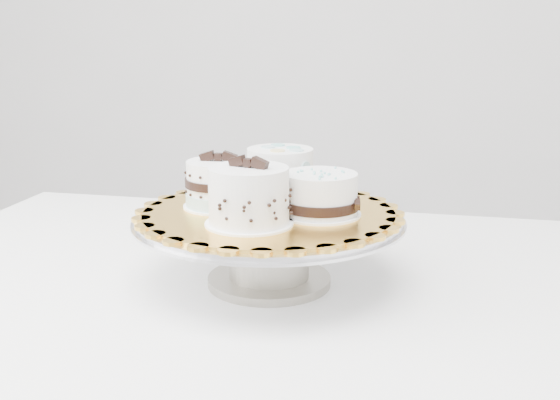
% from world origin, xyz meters
% --- Properties ---
extents(table, '(1.27, 0.88, 0.75)m').
position_xyz_m(table, '(0.06, 0.10, 0.68)').
color(table, white).
rests_on(table, floor).
extents(cake_stand, '(0.39, 0.39, 0.11)m').
position_xyz_m(cake_stand, '(0.08, 0.07, 0.82)').
color(cake_stand, gray).
rests_on(cake_stand, table).
extents(cake_board, '(0.47, 0.47, 0.01)m').
position_xyz_m(cake_board, '(0.08, 0.07, 0.86)').
color(cake_board, gold).
rests_on(cake_board, cake_stand).
extents(cake_swirl, '(0.13, 0.13, 0.09)m').
position_xyz_m(cake_swirl, '(0.07, -0.01, 0.90)').
color(cake_swirl, white).
rests_on(cake_swirl, cake_board).
extents(cake_banded, '(0.11, 0.11, 0.09)m').
position_xyz_m(cake_banded, '(0.00, 0.07, 0.89)').
color(cake_banded, white).
rests_on(cake_banded, cake_board).
extents(cake_dots, '(0.13, 0.13, 0.08)m').
position_xyz_m(cake_dots, '(0.07, 0.16, 0.90)').
color(cake_dots, white).
rests_on(cake_dots, cake_board).
extents(cake_ribbon, '(0.12, 0.12, 0.06)m').
position_xyz_m(cake_ribbon, '(0.15, 0.07, 0.89)').
color(cake_ribbon, white).
rests_on(cake_ribbon, cake_board).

